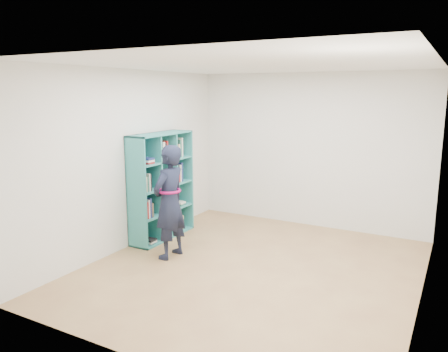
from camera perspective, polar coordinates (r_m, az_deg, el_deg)
The scene contains 9 objects.
floor at distance 5.84m, azimuth 3.74°, elevation -12.06°, with size 4.50×4.50×0.00m, color #8F6341.
ceiling at distance 5.39m, azimuth 4.10°, elevation 14.33°, with size 4.50×4.50×0.00m, color white.
wall_left at distance 6.55m, azimuth -12.17°, elevation 2.09°, with size 0.02×4.50×2.60m, color silver.
wall_right at distance 4.98m, azimuth 25.25°, elevation -1.45°, with size 0.02×4.50×2.60m, color silver.
wall_back at distance 7.54m, azimuth 11.15°, elevation 3.27°, with size 4.00×0.02×2.60m, color silver.
wall_front at distance 3.60m, azimuth -11.43°, elevation -5.05°, with size 4.00×0.02×2.60m, color silver.
bookshelf at distance 6.91m, azimuth -8.34°, elevation -1.46°, with size 0.36×1.25×1.66m.
person at distance 6.05m, azimuth -7.14°, elevation -3.39°, with size 0.41×0.60×1.58m.
smartphone at distance 6.17m, azimuth -7.66°, elevation -2.14°, with size 0.01×0.10×0.14m.
Camera 1 is at (2.26, -4.88, 2.28)m, focal length 35.00 mm.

